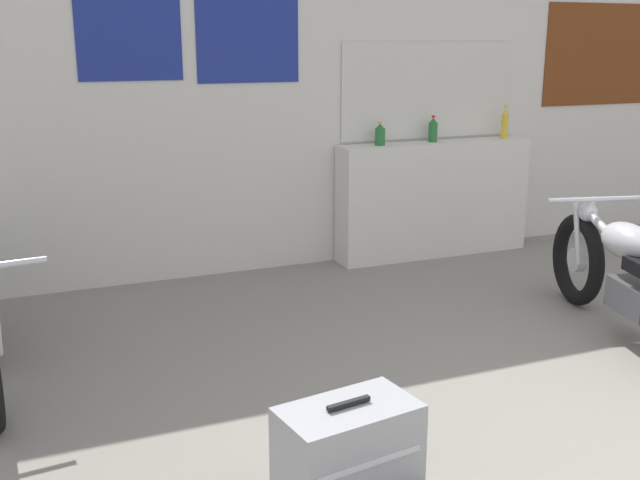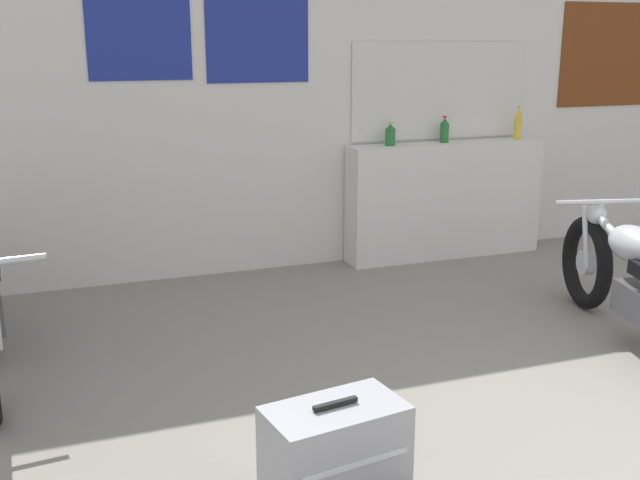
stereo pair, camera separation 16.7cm
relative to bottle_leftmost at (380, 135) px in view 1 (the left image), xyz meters
name	(u,v)px [view 1 (the left image)]	position (x,y,z in m)	size (l,w,h in m)	color
wall_back	(365,89)	(-0.06, 0.17, 0.35)	(10.00, 0.07, 2.80)	silver
sill_counter	(434,199)	(0.52, -0.01, -0.57)	(1.72, 0.28, 0.97)	silver
bottle_leftmost	(380,135)	(0.00, 0.00, 0.00)	(0.08, 0.08, 0.19)	#23662D
bottle_left_center	(433,130)	(0.50, 0.02, 0.01)	(0.07, 0.07, 0.22)	#23662D
bottle_center	(505,124)	(1.19, -0.01, 0.04)	(0.06, 0.06, 0.28)	gold
motorcycle_silver	(635,281)	(0.63, -2.16, -0.66)	(0.75, 2.01, 0.79)	black
hard_case_silver	(348,445)	(-1.58, -2.89, -0.88)	(0.61, 0.40, 0.37)	#9E9EA3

